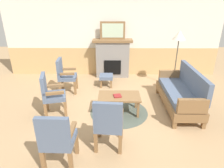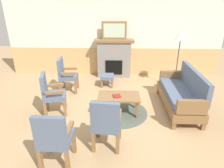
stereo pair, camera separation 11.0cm
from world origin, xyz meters
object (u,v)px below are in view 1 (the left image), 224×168
(armchair_front_center, at_px, (57,138))
(floor_lamp_by_couch, at_px, (179,39))
(coffee_table, at_px, (119,98))
(armchair_front_left, at_px, (109,122))
(couch, at_px, (181,93))
(armchair_by_window_left, at_px, (65,74))
(armchair_near_fireplace, at_px, (51,93))
(footstool, at_px, (106,77))
(book_on_table, at_px, (117,96))
(framed_picture, at_px, (113,31))
(fireplace, at_px, (113,58))

(armchair_front_center, relative_size, floor_lamp_by_couch, 0.58)
(coffee_table, distance_m, armchair_front_left, 1.23)
(couch, bearing_deg, armchair_by_window_left, 163.22)
(armchair_near_fireplace, distance_m, armchair_front_left, 1.74)
(footstool, bearing_deg, book_on_table, -78.76)
(coffee_table, bearing_deg, armchair_by_window_left, 143.16)
(couch, bearing_deg, footstool, 144.43)
(book_on_table, bearing_deg, armchair_by_window_left, 141.36)
(footstool, distance_m, armchair_by_window_left, 1.25)
(armchair_by_window_left, relative_size, armchair_front_left, 1.00)
(armchair_front_center, bearing_deg, armchair_by_window_left, 100.80)
(coffee_table, distance_m, armchair_front_center, 1.91)
(couch, height_order, armchair_front_left, same)
(framed_picture, distance_m, footstool, 1.55)
(framed_picture, bearing_deg, floor_lamp_by_couch, -24.69)
(couch, xyz_separation_m, floor_lamp_by_couch, (0.22, 1.32, 1.05))
(book_on_table, bearing_deg, coffee_table, 43.51)
(framed_picture, relative_size, armchair_front_center, 0.82)
(book_on_table, distance_m, armchair_by_window_left, 1.87)
(armchair_near_fireplace, height_order, floor_lamp_by_couch, floor_lamp_by_couch)
(framed_picture, bearing_deg, footstool, -102.22)
(armchair_front_left, bearing_deg, couch, 40.11)
(fireplace, xyz_separation_m, armchair_near_fireplace, (-1.37, -2.49, -0.11))
(framed_picture, height_order, floor_lamp_by_couch, framed_picture)
(fireplace, height_order, footstool, fireplace)
(fireplace, height_order, armchair_by_window_left, fireplace)
(framed_picture, xyz_separation_m, armchair_near_fireplace, (-1.37, -2.49, -1.02))
(footstool, bearing_deg, armchair_front_left, -86.95)
(framed_picture, height_order, footstool, framed_picture)
(fireplace, height_order, framed_picture, framed_picture)
(armchair_front_left, bearing_deg, book_on_table, 81.76)
(framed_picture, relative_size, coffee_table, 0.83)
(armchair_front_left, xyz_separation_m, floor_lamp_by_couch, (1.92, 2.75, 0.91))
(couch, distance_m, armchair_by_window_left, 3.13)
(armchair_front_left, bearing_deg, coffee_table, 80.04)
(couch, distance_m, book_on_table, 1.55)
(book_on_table, xyz_separation_m, armchair_front_left, (-0.17, -1.16, 0.08))
(book_on_table, xyz_separation_m, armchair_near_fireplace, (-1.49, -0.04, 0.08))
(couch, xyz_separation_m, footstool, (-1.84, 1.32, -0.11))
(framed_picture, xyz_separation_m, floor_lamp_by_couch, (1.88, -0.86, -0.11))
(armchair_by_window_left, distance_m, floor_lamp_by_couch, 3.36)
(couch, xyz_separation_m, armchair_by_window_left, (-2.99, 0.90, 0.14))
(book_on_table, relative_size, footstool, 0.42)
(fireplace, bearing_deg, book_on_table, -87.04)
(footstool, xyz_separation_m, armchair_near_fireplace, (-1.18, -1.63, 0.25))
(couch, xyz_separation_m, coffee_table, (-1.49, -0.23, -0.01))
(armchair_by_window_left, bearing_deg, armchair_front_left, -60.99)
(fireplace, bearing_deg, couch, -52.86)
(framed_picture, height_order, coffee_table, framed_picture)
(armchair_by_window_left, height_order, armchair_front_center, same)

